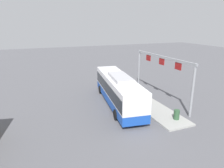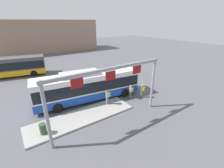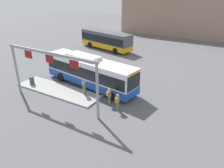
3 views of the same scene
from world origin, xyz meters
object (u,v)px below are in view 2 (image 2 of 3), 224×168
object	(u,v)px
bus_background_left	(10,66)
trash_bin	(43,129)
bus_main	(89,85)
person_boarding	(142,91)
person_waiting_mid	(107,97)
person_waiting_near	(131,91)

from	to	relation	value
bus_background_left	trash_bin	bearing A→B (deg)	-74.33
bus_background_left	trash_bin	distance (m)	17.63
bus_background_left	bus_main	bearing A→B (deg)	-52.31
bus_background_left	person_boarding	world-z (taller)	bus_background_left
person_boarding	person_waiting_mid	world-z (taller)	person_waiting_mid
trash_bin	person_waiting_near	bearing A→B (deg)	5.01
bus_main	trash_bin	world-z (taller)	bus_main
bus_main	person_boarding	size ratio (longest dim) A/B	7.14
bus_background_left	trash_bin	size ratio (longest dim) A/B	11.75
bus_background_left	person_waiting_near	bearing A→B (deg)	-44.81
bus_background_left	person_waiting_mid	size ratio (longest dim) A/B	6.33
person_boarding	person_waiting_near	xyz separation A→B (m)	(-1.25, 0.61, 0.00)
bus_main	person_boarding	distance (m)	6.25
bus_main	person_waiting_near	bearing A→B (deg)	-23.43
person_waiting_mid	person_boarding	bearing A→B (deg)	-128.01
bus_main	person_waiting_near	distance (m)	4.88
bus_main	person_waiting_mid	xyz separation A→B (m)	(1.00, -2.34, -0.76)
person_waiting_near	person_waiting_mid	xyz separation A→B (m)	(-3.10, 0.16, 0.16)
person_boarding	trash_bin	size ratio (longest dim) A/B	1.86
person_boarding	trash_bin	bearing A→B (deg)	85.12
bus_main	trash_bin	distance (m)	6.73
trash_bin	bus_background_left	bearing A→B (deg)	93.66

